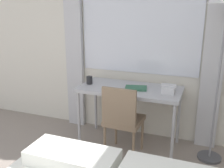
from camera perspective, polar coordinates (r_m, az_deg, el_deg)
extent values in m
cube|color=silver|center=(3.43, 1.62, 11.17)|extent=(5.42, 0.05, 2.70)
cube|color=white|center=(3.30, 6.04, 15.21)|extent=(1.51, 0.01, 1.50)
cube|color=silver|center=(3.62, -8.33, 10.50)|extent=(0.24, 0.06, 2.60)
cube|color=silver|center=(3.17, 21.64, 8.64)|extent=(0.24, 0.06, 2.60)
cube|color=#B2B2B7|center=(3.12, 3.92, -1.15)|extent=(1.21, 0.58, 0.04)
cylinder|color=#B2B2B7|center=(3.24, -7.22, -7.62)|extent=(0.04, 0.04, 0.71)
cylinder|color=#B2B2B7|center=(2.93, 13.09, -10.73)|extent=(0.04, 0.04, 0.71)
cylinder|color=#B2B2B7|center=(3.66, -3.54, -4.61)|extent=(0.04, 0.04, 0.71)
cylinder|color=#B2B2B7|center=(3.39, 14.31, -6.95)|extent=(0.04, 0.04, 0.71)
cube|color=#8C7259|center=(3.02, 2.70, -7.92)|extent=(0.41, 0.41, 0.05)
cube|color=#8C7259|center=(2.77, 1.49, -5.04)|extent=(0.38, 0.05, 0.41)
cylinder|color=#8C7259|center=(3.04, -1.57, -12.50)|extent=(0.03, 0.03, 0.40)
cylinder|color=#8C7259|center=(2.93, 4.68, -13.72)|extent=(0.03, 0.03, 0.40)
cylinder|color=#8C7259|center=(3.31, 0.87, -9.85)|extent=(0.03, 0.03, 0.40)
cylinder|color=#8C7259|center=(3.22, 6.60, -10.83)|extent=(0.03, 0.03, 0.40)
cube|color=silver|center=(2.13, -8.59, -15.48)|extent=(0.71, 0.32, 0.12)
cylinder|color=#4C4C51|center=(3.31, 20.39, -14.70)|extent=(0.26, 0.26, 0.03)
cylinder|color=gray|center=(2.97, 22.04, -0.49)|extent=(0.02, 0.02, 1.67)
cube|color=silver|center=(2.98, 12.23, -1.18)|extent=(0.14, 0.16, 0.08)
cube|color=silver|center=(2.97, 12.29, -0.24)|extent=(0.16, 0.06, 0.02)
cube|color=#33664C|center=(3.07, 5.24, -0.89)|extent=(0.28, 0.22, 0.02)
cube|color=white|center=(3.07, 5.24, -0.80)|extent=(0.26, 0.21, 0.01)
cylinder|color=#262628|center=(3.26, -4.94, 0.85)|extent=(0.08, 0.08, 0.10)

